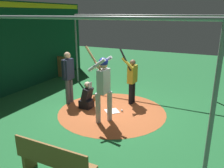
# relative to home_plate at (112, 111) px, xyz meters

# --- Properties ---
(ground_plane) EXTENTS (25.54, 25.54, 0.00)m
(ground_plane) POSITION_rel_home_plate_xyz_m (0.00, 0.00, -0.01)
(ground_plane) COLOR #216633
(dirt_circle) EXTENTS (3.52, 3.52, 0.01)m
(dirt_circle) POSITION_rel_home_plate_xyz_m (0.00, 0.00, -0.01)
(dirt_circle) COLOR #AD562D
(dirt_circle) RESTS_ON ground
(home_plate) EXTENTS (0.59, 0.59, 0.01)m
(home_plate) POSITION_rel_home_plate_xyz_m (0.00, 0.00, 0.00)
(home_plate) COLOR white
(home_plate) RESTS_ON dirt_circle
(batter) EXTENTS (0.68, 0.49, 2.25)m
(batter) POSITION_rel_home_plate_xyz_m (0.08, -0.75, 1.18)
(batter) COLOR #B3B3B7
(batter) RESTS_ON ground
(catcher) EXTENTS (0.58, 0.40, 0.93)m
(catcher) POSITION_rel_home_plate_xyz_m (-0.88, -0.07, 0.35)
(catcher) COLOR black
(catcher) RESTS_ON ground
(umpire) EXTENTS (0.23, 0.49, 1.84)m
(umpire) POSITION_rel_home_plate_xyz_m (-1.71, 0.04, 1.03)
(umpire) COLOR #4C4C51
(umpire) RESTS_ON ground
(visitor) EXTENTS (0.54, 0.50, 1.97)m
(visitor) POSITION_rel_home_plate_xyz_m (0.30, 0.98, 0.91)
(visitor) COLOR black
(visitor) RESTS_ON ground
(back_wall) EXTENTS (0.22, 9.54, 3.56)m
(back_wall) POSITION_rel_home_plate_xyz_m (-4.47, 0.00, 1.78)
(back_wall) COLOR #0C3D26
(back_wall) RESTS_ON ground
(cage_frame) EXTENTS (6.09, 5.04, 3.06)m
(cage_frame) POSITION_rel_home_plate_xyz_m (0.00, 0.00, 2.15)
(cage_frame) COLOR gray
(cage_frame) RESTS_ON ground
(bat_rack) EXTENTS (0.82, 0.21, 1.05)m
(bat_rack) POSITION_rel_home_plate_xyz_m (-4.22, 2.78, 0.48)
(bat_rack) COLOR olive
(bat_rack) RESTS_ON ground
(bench) EXTENTS (1.64, 0.36, 0.85)m
(bench) POSITION_rel_home_plate_xyz_m (0.43, -3.41, 0.43)
(bench) COLOR olive
(bench) RESTS_ON ground
(baseball_0) EXTENTS (0.07, 0.07, 0.07)m
(baseball_0) POSITION_rel_home_plate_xyz_m (0.31, 0.13, 0.03)
(baseball_0) COLOR white
(baseball_0) RESTS_ON dirt_circle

